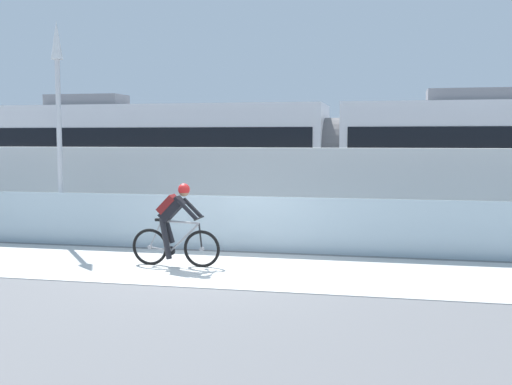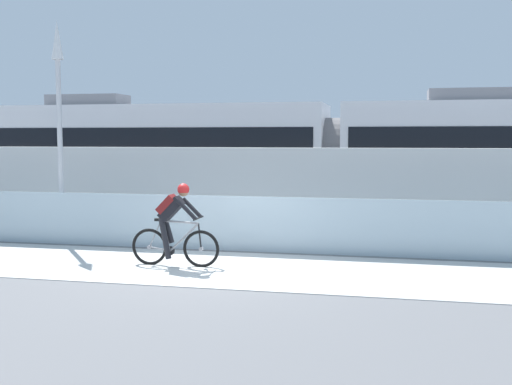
% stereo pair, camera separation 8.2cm
% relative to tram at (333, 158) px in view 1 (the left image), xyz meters
% --- Properties ---
extents(ground_plane, '(200.00, 200.00, 0.00)m').
position_rel_tram_xyz_m(ground_plane, '(-1.64, -6.85, -1.89)').
color(ground_plane, slate).
extents(bike_path_deck, '(32.00, 3.20, 0.01)m').
position_rel_tram_xyz_m(bike_path_deck, '(-1.64, -6.85, -1.89)').
color(bike_path_deck, beige).
rests_on(bike_path_deck, ground).
extents(glass_parapet, '(32.00, 0.05, 1.21)m').
position_rel_tram_xyz_m(glass_parapet, '(-1.64, -5.00, -1.29)').
color(glass_parapet, silver).
rests_on(glass_parapet, ground).
extents(concrete_barrier_wall, '(32.00, 0.36, 2.24)m').
position_rel_tram_xyz_m(concrete_barrier_wall, '(-1.64, -3.20, -0.77)').
color(concrete_barrier_wall, silver).
rests_on(concrete_barrier_wall, ground).
extents(tram_rail_near, '(32.00, 0.08, 0.01)m').
position_rel_tram_xyz_m(tram_rail_near, '(-1.64, -0.72, -1.89)').
color(tram_rail_near, '#595654').
rests_on(tram_rail_near, ground).
extents(tram_rail_far, '(32.00, 0.08, 0.01)m').
position_rel_tram_xyz_m(tram_rail_far, '(-1.64, 0.72, -1.89)').
color(tram_rail_far, '#595654').
rests_on(tram_rail_far, ground).
extents(tram, '(22.56, 2.54, 3.81)m').
position_rel_tram_xyz_m(tram, '(0.00, 0.00, 0.00)').
color(tram, silver).
rests_on(tram, ground).
extents(cyclist_on_bike, '(1.77, 0.58, 1.61)m').
position_rel_tram_xyz_m(cyclist_on_bike, '(-2.43, -6.85, -1.09)').
color(cyclist_on_bike, black).
rests_on(cyclist_on_bike, ground).
extents(lamp_post_antenna, '(0.28, 0.28, 5.20)m').
position_rel_tram_xyz_m(lamp_post_antenna, '(-6.03, -4.70, 1.40)').
color(lamp_post_antenna, gray).
rests_on(lamp_post_antenna, ground).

